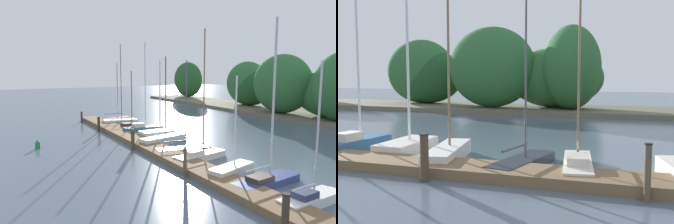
{
  "view_description": "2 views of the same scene",
  "coord_description": "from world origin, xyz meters",
  "views": [
    {
      "loc": [
        20.56,
        4.36,
        5.67
      ],
      "look_at": [
        1.96,
        14.97,
        2.79
      ],
      "focal_mm": 33.71,
      "sensor_mm": 36.0,
      "label": 1
    },
    {
      "loc": [
        6.69,
        2.35,
        3.38
      ],
      "look_at": [
        1.68,
        17.02,
        1.88
      ],
      "focal_mm": 42.07,
      "sensor_mm": 36.0,
      "label": 2
    }
  ],
  "objects": [
    {
      "name": "dock_pier",
      "position": [
        0.0,
        14.25,
        0.17
      ],
      "size": [
        30.07,
        1.8,
        0.35
      ],
      "color": "brown",
      "rests_on": "ground"
    },
    {
      "name": "far_shore",
      "position": [
        -4.13,
        36.65,
        3.08
      ],
      "size": [
        72.96,
        8.0,
        7.56
      ],
      "color": "#66604C",
      "rests_on": "ground"
    },
    {
      "name": "sailboat_0",
      "position": [
        -12.43,
        16.67,
        0.37
      ],
      "size": [
        1.36,
        3.5,
        6.37
      ],
      "rotation": [
        0.0,
        0.0,
        1.71
      ],
      "color": "brown",
      "rests_on": "ground"
    },
    {
      "name": "sailboat_1",
      "position": [
        -10.07,
        16.17,
        0.36
      ],
      "size": [
        1.69,
        3.66,
        8.21
      ],
      "rotation": [
        0.0,
        0.0,
        1.43
      ],
      "color": "white",
      "rests_on": "ground"
    },
    {
      "name": "sailboat_2",
      "position": [
        -7.23,
        16.08,
        0.3
      ],
      "size": [
        1.56,
        3.18,
        5.56
      ],
      "rotation": [
        0.0,
        0.0,
        1.7
      ],
      "color": "maroon",
      "rests_on": "ground"
    },
    {
      "name": "sailboat_3",
      "position": [
        -5.0,
        16.41,
        0.45
      ],
      "size": [
        1.24,
        3.79,
        8.1
      ],
      "rotation": [
        0.0,
        0.0,
        1.49
      ],
      "color": "#285684",
      "rests_on": "ground"
    },
    {
      "name": "sailboat_4",
      "position": [
        -2.62,
        16.73,
        0.37
      ],
      "size": [
        1.43,
        3.29,
        6.46
      ],
      "rotation": [
        0.0,
        0.0,
        1.59
      ],
      "color": "silver",
      "rests_on": "ground"
    },
    {
      "name": "sailboat_5",
      "position": [
        -0.32,
        15.98,
        0.37
      ],
      "size": [
        1.79,
        4.21,
        6.64
      ],
      "rotation": [
        0.0,
        0.0,
        1.78
      ],
      "color": "white",
      "rests_on": "ground"
    },
    {
      "name": "sailboat_6",
      "position": [
        2.78,
        15.81,
        0.26
      ],
      "size": [
        1.71,
        3.97,
        6.29
      ],
      "rotation": [
        0.0,
        0.0,
        1.37
      ],
      "color": "#232833",
      "rests_on": "ground"
    },
    {
      "name": "sailboat_7",
      "position": [
        4.71,
        15.82,
        0.37
      ],
      "size": [
        1.53,
        4.08,
        8.13
      ],
      "rotation": [
        0.0,
        0.0,
        1.73
      ],
      "color": "silver",
      "rests_on": "ground"
    },
    {
      "name": "sailboat_8",
      "position": [
        8.04,
        15.57,
        0.34
      ],
      "size": [
        1.64,
        3.28,
        5.36
      ],
      "rotation": [
        0.0,
        0.0,
        1.81
      ],
      "color": "silver",
      "rests_on": "ground"
    },
    {
      "name": "sailboat_9",
      "position": [
        9.98,
        16.09,
        0.42
      ],
      "size": [
        1.48,
        4.29,
        8.11
      ],
      "rotation": [
        0.0,
        0.0,
        1.66
      ],
      "color": "navy",
      "rests_on": "ground"
    },
    {
      "name": "sailboat_10",
      "position": [
        12.53,
        15.92,
        0.33
      ],
      "size": [
        1.09,
        3.49,
        6.03
      ],
      "rotation": [
        0.0,
        0.0,
        1.61
      ],
      "color": "white",
      "rests_on": "ground"
    },
    {
      "name": "mooring_piling_0",
      "position": [
        -13.61,
        13.01,
        0.58
      ],
      "size": [
        0.25,
        0.25,
        1.15
      ],
      "color": "#3D3323",
      "rests_on": "ground"
    },
    {
      "name": "mooring_piling_1",
      "position": [
        -7.24,
        12.93,
        0.7
      ],
      "size": [
        0.29,
        0.29,
        1.39
      ],
      "color": "#3D3323",
      "rests_on": "ground"
    },
    {
      "name": "mooring_piling_2",
      "position": [
        0.34,
        13.02,
        0.77
      ],
      "size": [
        0.3,
        0.3,
        1.52
      ],
      "color": "#4C3D28",
      "rests_on": "ground"
    },
    {
      "name": "mooring_piling_3",
      "position": [
        6.94,
        13.16,
        0.79
      ],
      "size": [
        0.21,
        0.21,
        1.58
      ],
      "color": "brown",
      "rests_on": "ground"
    },
    {
      "name": "mooring_piling_4",
      "position": [
        13.66,
        12.93,
        0.75
      ],
      "size": [
        0.3,
        0.3,
        1.5
      ],
      "color": "#3D3323",
      "rests_on": "ground"
    },
    {
      "name": "channel_buoy_0",
      "position": [
        -3.43,
        7.18,
        0.25
      ],
      "size": [
        0.35,
        0.35,
        0.61
      ],
      "color": "#23843D",
      "rests_on": "ground"
    }
  ]
}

